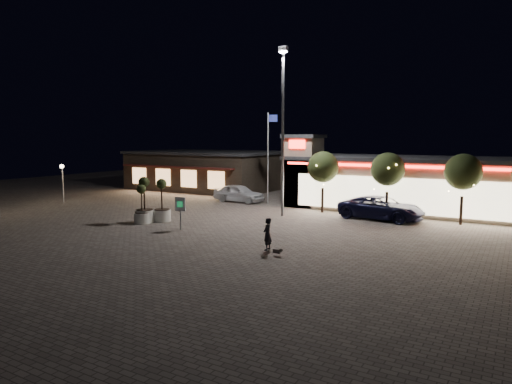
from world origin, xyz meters
The scene contains 17 objects.
ground centered at (0.00, 0.00, 0.00)m, with size 90.00×90.00×0.00m, color #74675E.
retail_building centered at (9.51, 15.82, 2.21)m, with size 20.40×8.40×6.10m.
restaurant_building centered at (-14.00, 19.97, 2.16)m, with size 16.40×11.00×4.30m.
floodlight_pole centered at (2.00, 8.00, 7.02)m, with size 0.60×0.40×12.38m.
flagpole centered at (-1.90, 13.00, 4.74)m, with size 0.95×0.10×8.00m.
lamp_post_west centered at (-18.00, 4.00, 2.46)m, with size 0.36×0.36×3.48m.
string_tree_a centered at (4.00, 11.00, 3.56)m, with size 2.42×2.42×4.79m.
string_tree_b centered at (9.00, 11.00, 3.56)m, with size 2.42×2.42×4.79m.
string_tree_c centered at (14.00, 11.00, 3.56)m, with size 2.42×2.42×4.79m.
pickup_truck centered at (8.83, 10.25, 0.84)m, with size 2.77×6.01×1.67m, color black.
white_sedan centered at (-4.81, 12.58, 0.81)m, with size 1.92×4.77×1.62m, color silver.
pedestrian centered at (6.15, -1.76, 0.85)m, with size 0.62×0.41×1.70m, color black.
dog centered at (7.21, -2.56, 0.27)m, with size 0.51×0.18×0.27m.
planter_left centered at (-4.98, 0.78, 0.98)m, with size 1.29×1.29×3.18m.
planter_mid centered at (-4.87, 0.41, 0.83)m, with size 1.09×1.09×2.68m.
planter_right centered at (-4.22, 1.70, 0.93)m, with size 1.22×1.22×3.00m.
valet_sign centered at (-1.20, 0.07, 1.47)m, with size 0.68×0.24×2.09m.
Camera 1 is at (17.46, -22.15, 5.85)m, focal length 32.00 mm.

